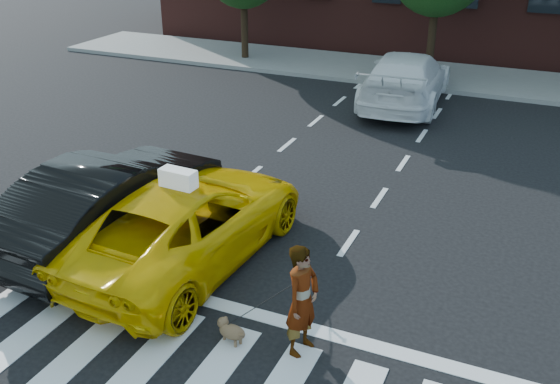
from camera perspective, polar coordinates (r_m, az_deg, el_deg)
name	(u,v)px	position (r m, az deg, el deg)	size (l,w,h in m)	color
ground	(149,359)	(9.57, -11.89, -14.74)	(120.00, 120.00, 0.00)	black
crosswalk	(149,359)	(9.57, -11.89, -14.71)	(13.00, 2.40, 0.01)	silver
stop_line	(204,300)	(10.61, -6.92, -9.79)	(12.00, 0.30, 0.01)	silver
sidewalk_far	(417,74)	(24.47, 12.42, 10.52)	(30.00, 4.00, 0.15)	slate
taxi	(188,220)	(11.47, -8.44, -2.59)	(2.53, 5.48, 1.52)	#E3B104
black_sedan	(113,200)	(12.30, -15.03, -0.71)	(1.82, 5.21, 1.72)	black
white_suv	(406,79)	(20.65, 11.44, 10.12)	(2.36, 5.79, 1.68)	white
woman	(302,301)	(9.02, 2.06, -9.89)	(0.64, 0.42, 1.75)	#999999
dog	(230,330)	(9.61, -4.58, -12.48)	(0.57, 0.37, 0.34)	olive
taxi_sign	(178,178)	(10.92, -9.29, 1.25)	(0.65, 0.28, 0.32)	white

